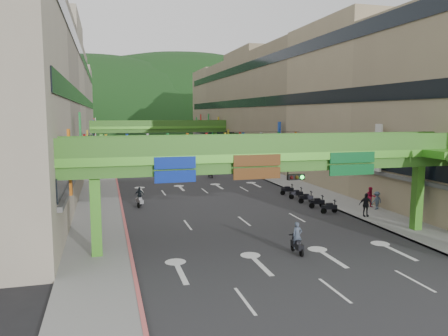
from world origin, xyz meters
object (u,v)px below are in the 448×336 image
at_px(pedestrian_red, 371,199).
at_px(scooter_rider_mid, 211,169).
at_px(overpass_near, 291,165).
at_px(car_yellow, 185,163).
at_px(scooter_rider_near, 297,239).
at_px(car_silver, 159,165).

bearing_deg(pedestrian_red, scooter_rider_mid, 126.32).
relative_size(overpass_near, scooter_rider_mid, 12.63).
relative_size(overpass_near, car_yellow, 7.21).
bearing_deg(car_yellow, scooter_rider_near, -92.89).
bearing_deg(overpass_near, car_yellow, 88.85).
distance_m(overpass_near, car_yellow, 42.45).
relative_size(overpass_near, car_silver, 6.84).
bearing_deg(overpass_near, scooter_rider_near, -100.03).
xyz_separation_m(car_silver, car_yellow, (4.33, 1.59, -0.01)).
bearing_deg(car_silver, car_yellow, 26.42).
bearing_deg(scooter_rider_near, scooter_rider_mid, 85.80).
height_order(scooter_rider_near, car_yellow, scooter_rider_near).
distance_m(car_silver, car_yellow, 4.61).
xyz_separation_m(scooter_rider_mid, pedestrian_red, (9.25, -22.18, -0.25)).
height_order(scooter_rider_mid, car_yellow, scooter_rider_mid).
bearing_deg(pedestrian_red, scooter_rider_near, -126.06).
xyz_separation_m(scooter_rider_near, pedestrian_red, (11.59, 9.82, 0.00)).
relative_size(car_silver, car_yellow, 1.05).
bearing_deg(car_yellow, scooter_rider_mid, -85.81).
relative_size(overpass_near, pedestrian_red, 15.50).
height_order(overpass_near, scooter_rider_near, overpass_near).
distance_m(overpass_near, scooter_rider_near, 4.69).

